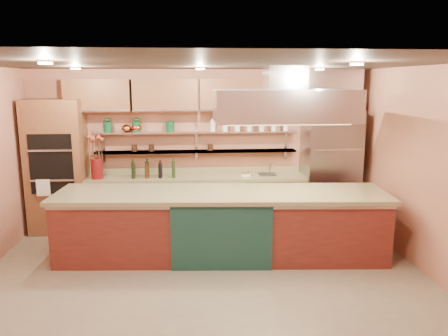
{
  "coord_description": "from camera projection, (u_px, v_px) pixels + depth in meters",
  "views": [
    {
      "loc": [
        -0.18,
        -5.4,
        2.59
      ],
      "look_at": [
        0.34,
        1.0,
        1.31
      ],
      "focal_mm": 35.0,
      "sensor_mm": 36.0,
      "label": 1
    }
  ],
  "objects": [
    {
      "name": "floor",
      "position": [
        205.0,
        280.0,
        5.8
      ],
      "size": [
        6.0,
        5.0,
        0.02
      ],
      "primitive_type": "cube",
      "color": "gray",
      "rests_on": "ground"
    },
    {
      "name": "ceiling",
      "position": [
        203.0,
        64.0,
        5.25
      ],
      "size": [
        6.0,
        5.0,
        0.02
      ],
      "primitive_type": "cube",
      "color": "black",
      "rests_on": "wall_back"
    },
    {
      "name": "wall_back",
      "position": [
        199.0,
        148.0,
        7.97
      ],
      "size": [
        6.0,
        0.04,
        2.8
      ],
      "primitive_type": "cube",
      "color": "#BD7559",
      "rests_on": "floor"
    },
    {
      "name": "wall_front",
      "position": [
        217.0,
        253.0,
        3.08
      ],
      "size": [
        6.0,
        0.04,
        2.8
      ],
      "primitive_type": "cube",
      "color": "#BD7559",
      "rests_on": "floor"
    },
    {
      "name": "wall_right",
      "position": [
        431.0,
        173.0,
        5.77
      ],
      "size": [
        0.04,
        5.0,
        2.8
      ],
      "primitive_type": "cube",
      "color": "#BD7559",
      "rests_on": "floor"
    },
    {
      "name": "oven_stack",
      "position": [
        57.0,
        166.0,
        7.51
      ],
      "size": [
        0.95,
        0.64,
        2.3
      ],
      "primitive_type": "cube",
      "color": "brown",
      "rests_on": "floor"
    },
    {
      "name": "refrigerator",
      "position": [
        330.0,
        168.0,
        7.87
      ],
      "size": [
        0.95,
        0.72,
        2.1
      ],
      "primitive_type": "cube",
      "color": "gray",
      "rests_on": "floor"
    },
    {
      "name": "back_counter",
      "position": [
        197.0,
        201.0,
        7.86
      ],
      "size": [
        3.84,
        0.64,
        0.93
      ],
      "primitive_type": "cube",
      "color": "tan",
      "rests_on": "floor"
    },
    {
      "name": "wall_shelf_lower",
      "position": [
        196.0,
        151.0,
        7.85
      ],
      "size": [
        3.6,
        0.26,
        0.03
      ],
      "primitive_type": "cube",
      "color": "silver",
      "rests_on": "wall_back"
    },
    {
      "name": "wall_shelf_upper",
      "position": [
        196.0,
        132.0,
        7.78
      ],
      "size": [
        3.6,
        0.26,
        0.03
      ],
      "primitive_type": "cube",
      "color": "silver",
      "rests_on": "wall_back"
    },
    {
      "name": "upper_cabinets",
      "position": [
        199.0,
        95.0,
        7.61
      ],
      "size": [
        4.6,
        0.36,
        0.55
      ],
      "primitive_type": "cube",
      "color": "brown",
      "rests_on": "wall_back"
    },
    {
      "name": "range_hood",
      "position": [
        284.0,
        105.0,
        6.23
      ],
      "size": [
        2.0,
        1.0,
        0.45
      ],
      "primitive_type": "cube",
      "color": "silver",
      "rests_on": "ceiling"
    },
    {
      "name": "ceiling_downlights",
      "position": [
        202.0,
        67.0,
        5.46
      ],
      "size": [
        4.0,
        2.8,
        0.02
      ],
      "primitive_type": "cube",
      "color": "#FFE5A5",
      "rests_on": "ceiling"
    },
    {
      "name": "island",
      "position": [
        222.0,
        224.0,
        6.5
      ],
      "size": [
        4.82,
        1.37,
        0.99
      ],
      "primitive_type": "cube",
      "rotation": [
        0.0,
        0.0,
        -0.07
      ],
      "color": "maroon",
      "rests_on": "floor"
    },
    {
      "name": "flower_vase",
      "position": [
        97.0,
        169.0,
        7.54
      ],
      "size": [
        0.2,
        0.2,
        0.35
      ],
      "primitive_type": "cylinder",
      "rotation": [
        0.0,
        0.0,
        0.02
      ],
      "color": "#620E11",
      "rests_on": "back_counter"
    },
    {
      "name": "oil_bottle_cluster",
      "position": [
        154.0,
        170.0,
        7.63
      ],
      "size": [
        0.85,
        0.47,
        0.26
      ],
      "primitive_type": "cube",
      "rotation": [
        0.0,
        0.0,
        0.31
      ],
      "color": "black",
      "rests_on": "back_counter"
    },
    {
      "name": "kitchen_scale",
      "position": [
        246.0,
        174.0,
        7.78
      ],
      "size": [
        0.18,
        0.16,
        0.09
      ],
      "primitive_type": "cube",
      "rotation": [
        0.0,
        0.0,
        -0.32
      ],
      "color": "white",
      "rests_on": "back_counter"
    },
    {
      "name": "bar_faucet",
      "position": [
        270.0,
        169.0,
        7.9
      ],
      "size": [
        0.03,
        0.03,
        0.2
      ],
      "primitive_type": "cylinder",
      "rotation": [
        0.0,
        0.0,
        -0.15
      ],
      "color": "white",
      "rests_on": "back_counter"
    },
    {
      "name": "copper_kettle",
      "position": [
        126.0,
        128.0,
        7.67
      ],
      "size": [
        0.2,
        0.2,
        0.13
      ],
      "primitive_type": "ellipsoid",
      "rotation": [
        0.0,
        0.0,
        -0.26
      ],
      "color": "#C2522C",
      "rests_on": "wall_shelf_upper"
    },
    {
      "name": "green_canister",
      "position": [
        170.0,
        126.0,
        7.72
      ],
      "size": [
        0.19,
        0.19,
        0.18
      ],
      "primitive_type": "cylinder",
      "rotation": [
        0.0,
        0.0,
        -0.26
      ],
      "color": "#0E4523",
      "rests_on": "wall_shelf_upper"
    }
  ]
}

